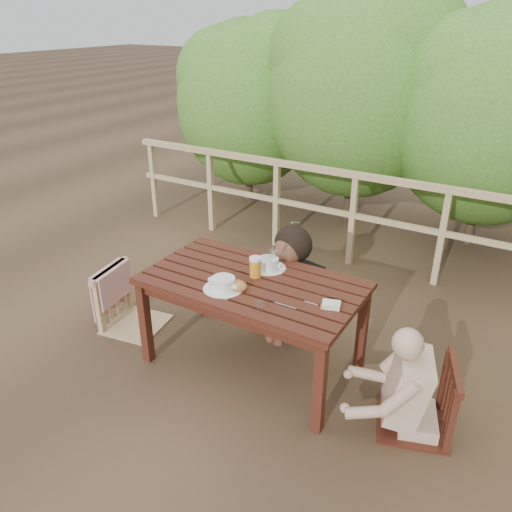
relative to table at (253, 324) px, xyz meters
The scene contains 16 objects.
ground 0.36m from the table, ahead, with size 60.00×60.00×0.00m, color brown.
table is the anchor object (origin of this frame).
chair_left 1.14m from the table, behind, with size 0.48×0.48×0.97m, color tan.
chair_far 0.71m from the table, 83.35° to the left, with size 0.41×0.41×0.82m, color #3A180F.
chair_right 1.23m from the table, ahead, with size 0.46×0.46×0.93m, color #3A180F.
woman 0.82m from the table, 83.53° to the left, with size 0.58×0.72×1.45m, color black, non-canonical shape.
diner_right 1.28m from the table, ahead, with size 0.48×0.60×1.20m, color #CEA68C, non-canonical shape.
railing 2.01m from the table, 90.00° to the left, with size 5.60×0.10×1.01m, color tan.
hedge_row 3.57m from the table, 82.87° to the left, with size 6.60×1.60×3.80m, color #3D6B23, non-canonical shape.
soup_near 0.47m from the table, 118.76° to the right, with size 0.28×0.28×0.09m, color white.
soup_far 0.46m from the table, 90.03° to the left, with size 0.27×0.27×0.09m, color white.
bread_roll 0.43m from the table, 96.24° to the right, with size 0.14×0.10×0.08m, color olive.
beer_glass 0.44m from the table, 101.02° to the left, with size 0.09×0.09×0.17m, color orange.
bottle 0.52m from the table, 73.35° to the left, with size 0.05×0.05×0.23m, color silver.
tumbler 0.55m from the table, 51.39° to the right, with size 0.06×0.06×0.07m, color silver.
butter_tub 0.74m from the table, ahead, with size 0.12×0.08×0.05m, color white.
Camera 1 is at (1.63, -2.68, 2.45)m, focal length 35.31 mm.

